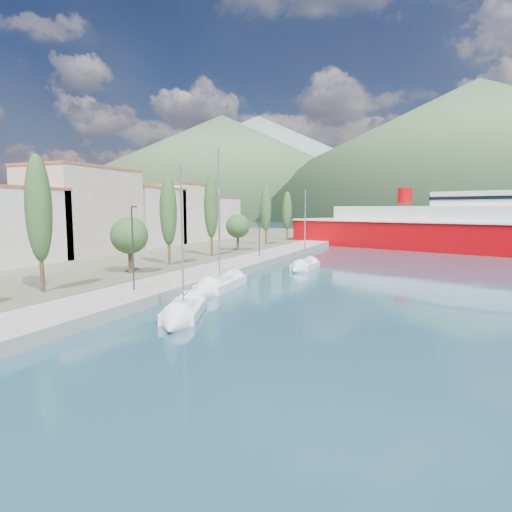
% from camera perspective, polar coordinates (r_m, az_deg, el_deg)
% --- Properties ---
extents(ground, '(1400.00, 1400.00, 0.00)m').
position_cam_1_polar(ground, '(132.91, 17.99, 3.16)').
color(ground, '#1E4555').
extents(quay, '(5.00, 88.00, 0.80)m').
position_cam_1_polar(quay, '(43.66, -4.81, -1.93)').
color(quay, gray).
rests_on(quay, ground).
extents(land_strip, '(70.00, 148.00, 0.70)m').
position_cam_1_polar(land_strip, '(75.75, -27.39, 0.85)').
color(land_strip, '#565644').
rests_on(land_strip, ground).
extents(town_buildings, '(9.20, 69.20, 11.30)m').
position_cam_1_polar(town_buildings, '(65.36, -18.50, 5.05)').
color(town_buildings, beige).
rests_on(town_buildings, land_strip).
extents(tree_row, '(3.42, 64.93, 10.30)m').
position_cam_1_polar(tree_row, '(51.06, -7.87, 5.20)').
color(tree_row, '#47301E').
rests_on(tree_row, land_strip).
extents(lamp_posts, '(0.15, 45.07, 6.06)m').
position_cam_1_polar(lamp_posts, '(32.91, -14.81, 1.63)').
color(lamp_posts, '#2D2D33').
rests_on(lamp_posts, quay).
extents(sailboat_near, '(4.47, 7.27, 10.05)m').
position_cam_1_polar(sailboat_near, '(25.81, -10.24, -8.10)').
color(sailboat_near, silver).
rests_on(sailboat_near, ground).
extents(sailboat_mid, '(2.86, 8.76, 12.41)m').
position_cam_1_polar(sailboat_mid, '(34.26, -6.03, -4.40)').
color(sailboat_mid, silver).
rests_on(sailboat_mid, ground).
extents(sailboat_far, '(2.24, 6.52, 9.51)m').
position_cam_1_polar(sailboat_far, '(46.59, 6.01, -1.58)').
color(sailboat_far, silver).
rests_on(sailboat_far, ground).
extents(ferry, '(54.36, 27.31, 10.62)m').
position_cam_1_polar(ferry, '(75.02, 24.45, 3.15)').
color(ferry, '#AF0107').
rests_on(ferry, ground).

